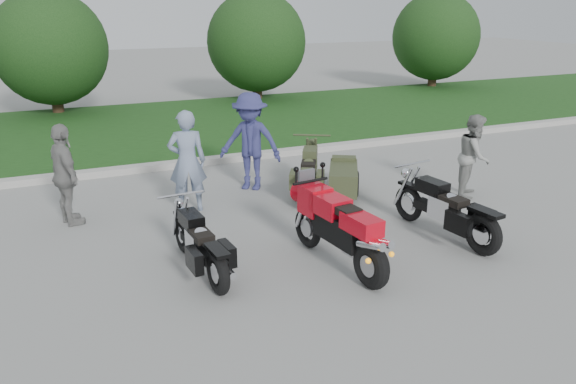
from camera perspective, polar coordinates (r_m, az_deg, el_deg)
name	(u,v)px	position (r m, az deg, el deg)	size (l,w,h in m)	color
ground	(327,271)	(8.04, 3.95, -8.01)	(80.00, 80.00, 0.00)	gray
curb	(210,161)	(13.28, -7.96, 3.17)	(60.00, 0.30, 0.15)	#AFACA5
grass_strip	(171,126)	(17.21, -11.77, 6.55)	(60.00, 8.00, 0.14)	#25581E
tree_mid_left	(50,48)	(19.90, -23.02, 13.31)	(3.60, 3.60, 4.00)	#3F2B1C
tree_mid_right	(257,42)	(21.21, -3.22, 14.99)	(3.60, 3.60, 4.00)	#3F2B1C
tree_far_right	(436,36)	(25.13, 14.78, 15.03)	(3.60, 3.60, 4.00)	#3F2B1C
sportbike_red	(340,227)	(7.93, 5.26, -3.60)	(0.55, 2.19, 1.04)	black
cruiser_left	(201,247)	(7.88, -8.82, -5.55)	(0.43, 2.05, 0.79)	black
cruiser_right	(448,212)	(9.27, 15.98, -1.99)	(0.55, 2.27, 0.87)	black
cruiser_sidecar	(329,177)	(10.88, 4.18, 1.56)	(1.70, 2.08, 0.86)	black
person_stripe	(187,161)	(10.14, -10.20, 3.09)	(0.67, 0.44, 1.84)	#7A8AA6
person_grey	(474,156)	(11.41, 18.37, 3.53)	(0.78, 0.60, 1.60)	gray
person_denim	(250,142)	(11.19, -3.85, 5.12)	(1.26, 0.72, 1.95)	navy
person_back	(65,175)	(10.07, -21.68, 1.59)	(1.02, 0.42, 1.74)	gray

